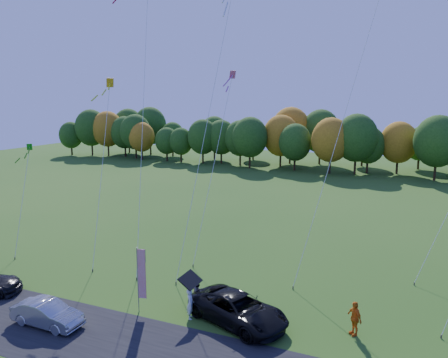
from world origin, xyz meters
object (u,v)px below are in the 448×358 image
at_px(black_suv, 238,309).
at_px(feather_flag, 141,273).
at_px(silver_sedan, 47,314).
at_px(person_east, 354,318).

bearing_deg(black_suv, feather_flag, 121.82).
relative_size(black_suv, feather_flag, 1.50).
relative_size(silver_sedan, person_east, 2.24).
bearing_deg(person_east, feather_flag, -121.68).
distance_m(silver_sedan, person_east, 16.62).
xyz_separation_m(black_suv, feather_flag, (-5.61, -1.08, 1.60)).
bearing_deg(person_east, black_suv, -121.01).
height_order(black_suv, person_east, person_east).
distance_m(black_suv, silver_sedan, 10.50).
bearing_deg(black_suv, silver_sedan, 135.59).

